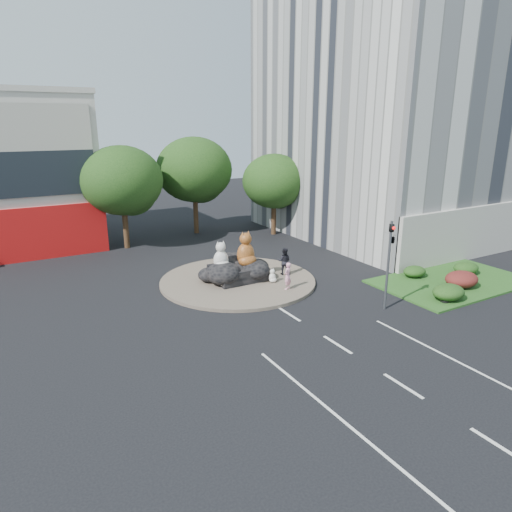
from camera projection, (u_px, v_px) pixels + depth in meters
The scene contains 21 objects.
ground at pixel (337, 345), 21.29m from camera, with size 120.00×120.00×0.00m, color black.
roundabout_island at pixel (238, 281), 29.57m from camera, with size 10.00×10.00×0.20m, color brown.
rock_plinth at pixel (238, 273), 29.42m from camera, with size 3.20×2.60×0.90m, color black, non-canonical shape.
office_tower at pixel (409, 31), 39.20m from camera, with size 20.00×20.00×35.00m, color silver.
grass_verge at pixel (452, 282), 29.52m from camera, with size 10.00×6.00×0.12m, color #1F4E1A.
tree_left at pixel (123, 184), 36.25m from camera, with size 6.46×6.46×8.27m.
tree_mid at pixel (195, 173), 41.18m from camera, with size 6.84×6.84×8.76m.
tree_right at pixel (274, 184), 40.99m from camera, with size 5.70×5.70×7.30m.
hedge_near_green at pixel (448, 292), 26.27m from camera, with size 2.00×1.60×0.90m, color black.
hedge_red at pixel (462, 279), 28.29m from camera, with size 2.20×1.76×0.99m, color #511517.
hedge_mid_green at pixel (466, 268), 30.76m from camera, with size 1.80×1.44×0.81m, color black.
hedge_back_green at pixel (415, 271), 30.17m from camera, with size 1.60×1.28×0.72m, color black.
traffic_light at pixel (391, 246), 24.37m from camera, with size 0.44×1.24×5.00m.
street_lamp at pixel (408, 201), 32.79m from camera, with size 2.34×0.22×8.06m.
cat_white at pixel (221, 255), 28.40m from camera, with size 1.10×0.95×1.83m, color beige, non-canonical shape.
cat_tabby at pixel (246, 248), 29.06m from camera, with size 1.36×1.18×2.27m, color #CD5F2A, non-canonical shape.
kitten_calico at pixel (224, 279), 28.09m from camera, with size 0.62×0.54×1.03m, color white, non-canonical shape.
kitten_white at pixel (272, 275), 28.90m from camera, with size 0.54×0.47×0.91m, color silver, non-canonical shape.
pedestrian_pink at pixel (288, 276), 27.59m from camera, with size 0.61×0.40×1.67m, color pink.
pedestrian_dark at pixel (284, 261), 30.25m from camera, with size 0.88×0.69×1.82m, color black.
litter_bin at pixel (445, 296), 25.95m from camera, with size 0.48×0.48×0.66m, color black.
Camera 1 is at (-12.91, -14.77, 10.02)m, focal length 32.00 mm.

